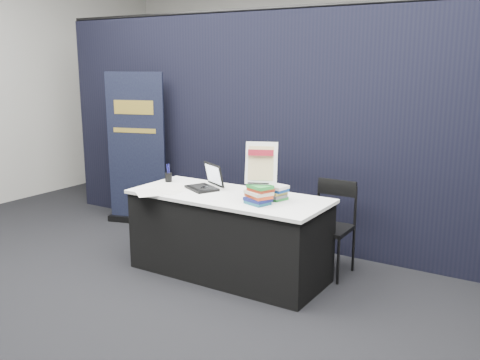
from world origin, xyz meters
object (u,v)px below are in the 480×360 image
display_table (229,235)px  book_stack_tall (259,194)px  book_stack_short (276,192)px  pullup_banner (137,158)px  stacking_chair (330,223)px  info_sign (261,164)px  laptop (204,183)px

display_table → book_stack_tall: (0.39, -0.13, 0.46)m
book_stack_short → pullup_banner: 2.33m
stacking_chair → book_stack_short: bearing=-124.9°
info_sign → stacking_chair: size_ratio=0.42×
book_stack_tall → display_table: bearing=161.9°
laptop → pullup_banner: size_ratio=0.20×
laptop → book_stack_tall: bearing=10.8°
display_table → info_sign: (0.39, -0.10, 0.71)m
info_sign → pullup_banner: (-2.19, 0.84, -0.29)m
display_table → book_stack_tall: bearing=-18.1°
pullup_banner → display_table: bearing=-39.4°
info_sign → laptop: bearing=142.6°
display_table → stacking_chair: size_ratio=2.13×
pullup_banner → book_stack_short: bearing=-33.6°
info_sign → stacking_chair: (0.36, 0.63, -0.61)m
book_stack_tall → stacking_chair: book_stack_tall is taller
book_stack_tall → laptop: bearing=164.2°
book_stack_short → stacking_chair: bearing=56.0°
book_stack_tall → stacking_chair: size_ratio=0.29×
stacking_chair → laptop: bearing=-157.3°
display_table → pullup_banner: size_ratio=1.01×
book_stack_short → pullup_banner: bearing=163.3°
book_stack_short → info_sign: (-0.05, -0.17, 0.27)m
book_stack_tall → book_stack_short: size_ratio=1.17×
display_table → book_stack_tall: book_stack_tall is taller
laptop → info_sign: info_sign is taller
book_stack_tall → book_stack_short: book_stack_tall is taller
laptop → info_sign: 0.78m
info_sign → book_stack_tall: bearing=-114.0°
laptop → stacking_chair: size_ratio=0.43×
display_table → laptop: bearing=167.2°
book_stack_short → info_sign: bearing=-105.5°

